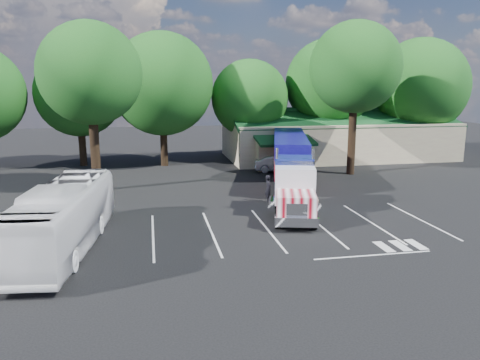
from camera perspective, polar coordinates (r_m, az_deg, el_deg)
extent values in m
plane|color=black|center=(32.43, 0.71, -2.81)|extent=(120.00, 120.00, 0.00)
cube|color=beige|center=(53.18, 11.67, 4.88)|extent=(24.00, 11.00, 4.00)
cube|color=#134320|center=(50.74, 12.83, 7.34)|extent=(24.20, 6.25, 2.10)
cube|color=#134320|center=(55.16, 10.82, 7.76)|extent=(24.20, 6.25, 2.10)
cube|color=beige|center=(45.28, 5.01, 3.14)|extent=(5.00, 2.50, 2.80)
cube|color=#134320|center=(43.84, 5.52, 4.82)|extent=(5.40, 3.19, 0.80)
cylinder|color=black|center=(49.37, -18.65, 3.98)|extent=(0.70, 0.70, 4.00)
sphere|color=#154B19|center=(48.99, -19.05, 9.96)|extent=(8.40, 8.40, 8.40)
cylinder|color=black|center=(47.33, -9.25, 4.32)|extent=(0.70, 0.70, 4.30)
sphere|color=#154B19|center=(46.95, -9.49, 11.48)|extent=(10.00, 10.00, 10.00)
cylinder|color=black|center=(49.74, 1.15, 4.42)|extent=(0.70, 0.70, 3.60)
sphere|color=#154B19|center=(49.36, 1.18, 9.96)|extent=(8.00, 8.00, 8.00)
cylinder|color=black|center=(52.77, 10.68, 5.14)|extent=(0.70, 0.70, 4.50)
sphere|color=#154B19|center=(52.44, 10.92, 11.50)|extent=(9.60, 9.60, 9.60)
cylinder|color=black|center=(56.22, 20.68, 4.67)|extent=(0.70, 0.70, 3.90)
sphere|color=#154B19|center=(55.87, 21.12, 10.63)|extent=(10.40, 10.40, 10.40)
cylinder|color=black|center=(37.32, -17.25, 3.29)|extent=(0.70, 0.70, 6.00)
sphere|color=#154B19|center=(36.97, -17.81, 12.29)|extent=(7.60, 7.60, 7.60)
cylinder|color=black|center=(43.39, 13.48, 4.95)|extent=(0.70, 0.70, 6.50)
sphere|color=#154B19|center=(43.13, 13.88, 13.22)|extent=(8.00, 8.00, 8.00)
cube|color=black|center=(29.50, 6.61, -2.91)|extent=(2.71, 6.82, 0.24)
cube|color=white|center=(26.03, 6.94, -5.14)|extent=(2.41, 0.87, 0.53)
cube|color=white|center=(26.05, 6.95, -3.79)|extent=(1.16, 0.42, 0.87)
cube|color=white|center=(27.08, 6.85, -2.76)|extent=(2.76, 2.83, 1.12)
cube|color=silver|center=(28.83, 6.70, -0.67)|extent=(2.75, 2.13, 2.23)
cube|color=black|center=(28.11, 6.78, 0.02)|extent=(2.18, 0.66, 0.97)
cube|color=white|center=(29.40, 6.69, 2.08)|extent=(2.46, 0.75, 0.24)
cube|color=#0B1E4F|center=(30.50, 6.57, 0.39)|extent=(2.85, 2.51, 2.62)
cylinder|color=white|center=(29.55, 4.49, 0.73)|extent=(0.21, 0.21, 3.30)
cylinder|color=white|center=(29.65, 8.81, 0.67)|extent=(0.21, 0.21, 3.30)
cylinder|color=white|center=(29.57, 4.06, -2.82)|extent=(1.02, 1.67, 0.64)
cylinder|color=white|center=(29.69, 9.14, -2.89)|extent=(1.02, 1.67, 0.64)
cube|color=white|center=(38.83, 6.06, 2.71)|extent=(5.67, 12.66, 1.46)
cube|color=#0E095D|center=(38.65, 6.10, 4.63)|extent=(5.67, 12.66, 1.17)
cube|color=black|center=(43.06, 5.85, 1.90)|extent=(2.01, 3.59, 0.34)
cube|color=black|center=(33.93, 5.14, -1.02)|extent=(0.14, 0.14, 1.36)
cube|color=black|center=(33.98, 7.44, -1.05)|extent=(0.14, 0.14, 1.36)
cube|color=white|center=(45.33, 5.76, 1.90)|extent=(2.28, 0.72, 0.12)
cylinder|color=black|center=(26.81, 4.67, -4.80)|extent=(0.61, 1.12, 1.07)
cylinder|color=black|center=(26.91, 9.03, -4.85)|extent=(0.61, 1.12, 1.07)
cylinder|color=black|center=(31.12, 4.60, -2.46)|extent=(0.61, 1.12, 1.07)
cylinder|color=black|center=(31.21, 8.35, -2.51)|extent=(0.61, 1.12, 1.07)
cylinder|color=black|center=(32.16, 4.59, -1.99)|extent=(0.61, 1.12, 1.07)
cylinder|color=black|center=(32.24, 8.22, -2.04)|extent=(0.61, 1.12, 1.07)
cylinder|color=black|center=(42.33, 4.49, 1.35)|extent=(0.61, 1.12, 1.07)
cylinder|color=black|center=(42.39, 7.25, 1.31)|extent=(0.61, 1.12, 1.07)
cylinder|color=black|center=(43.47, 4.49, 1.63)|extent=(0.61, 1.12, 1.07)
cylinder|color=black|center=(43.54, 7.17, 1.59)|extent=(0.61, 1.12, 1.07)
imported|color=black|center=(32.56, 3.48, -1.05)|extent=(0.52, 0.73, 1.90)
imported|color=black|center=(37.94, 7.50, 0.00)|extent=(1.56, 1.91, 0.97)
imported|color=silver|center=(24.79, -20.76, -4.29)|extent=(4.07, 11.97, 3.27)
imported|color=#B5B7BD|center=(43.53, 4.98, 1.97)|extent=(5.04, 2.93, 1.57)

